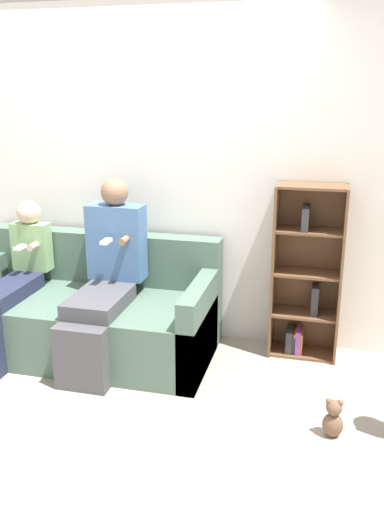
{
  "coord_description": "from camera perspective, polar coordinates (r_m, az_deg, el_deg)",
  "views": [
    {
      "loc": [
        1.37,
        -2.94,
        1.92
      ],
      "look_at": [
        0.48,
        0.62,
        0.79
      ],
      "focal_mm": 38.0,
      "sensor_mm": 36.0,
      "label": 1
    }
  ],
  "objects": [
    {
      "name": "couch",
      "position": [
        4.22,
        -10.79,
        -5.99
      ],
      "size": [
        1.9,
        0.93,
        0.85
      ],
      "color": "#4C6656",
      "rests_on": "ground_plane"
    },
    {
      "name": "bookshelf",
      "position": [
        4.09,
        11.86,
        -2.5
      ],
      "size": [
        0.5,
        0.28,
        1.29
      ],
      "color": "brown",
      "rests_on": "ground_plane"
    },
    {
      "name": "ground_plane",
      "position": [
        3.77,
        -9.63,
        -13.81
      ],
      "size": [
        14.0,
        14.0,
        0.0
      ],
      "primitive_type": "plane",
      "color": "#9E9384"
    },
    {
      "name": "back_wall",
      "position": [
        4.28,
        -4.78,
        8.32
      ],
      "size": [
        10.0,
        0.06,
        2.55
      ],
      "color": "silver",
      "rests_on": "ground_plane"
    },
    {
      "name": "child_seated",
      "position": [
        4.26,
        -18.38,
        -2.49
      ],
      "size": [
        0.29,
        0.88,
        1.11
      ],
      "color": "#232842",
      "rests_on": "ground_plane"
    },
    {
      "name": "teddy_bear",
      "position": [
        3.35,
        14.64,
        -16.25
      ],
      "size": [
        0.12,
        0.1,
        0.24
      ],
      "color": "brown",
      "rests_on": "ground_plane"
    },
    {
      "name": "adult_seated",
      "position": [
        3.93,
        -9.05,
        -1.73
      ],
      "size": [
        0.42,
        0.86,
        1.31
      ],
      "color": "#47474C",
      "rests_on": "ground_plane"
    }
  ]
}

